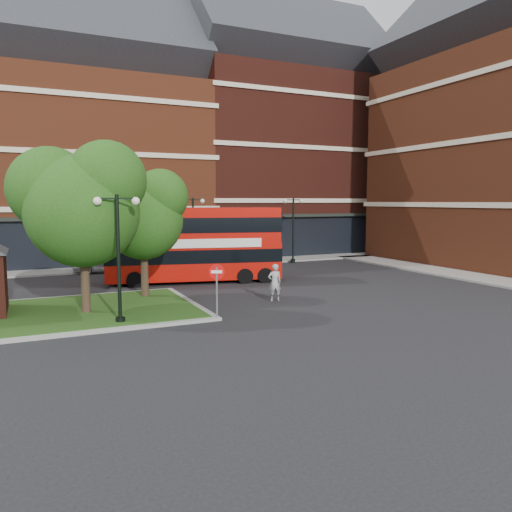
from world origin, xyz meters
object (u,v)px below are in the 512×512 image
car_silver (104,263)px  woman (275,283)px  bus (194,239)px  car_white (248,256)px

car_silver → woman: bearing=-148.7°
bus → car_silver: (-4.31, 6.33, -1.85)m
woman → car_white: bearing=-97.1°
bus → car_white: bus is taller
woman → bus: bearing=-65.0°
bus → woman: 7.42m
bus → car_white: size_ratio=2.37×
car_silver → car_white: car_white is taller
car_white → bus: bearing=135.0°
woman → car_silver: bearing=-54.5°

